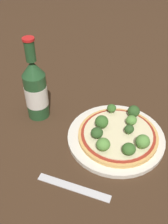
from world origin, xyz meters
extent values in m
plane|color=#3D2819|center=(0.00, 0.00, 0.00)|extent=(3.00, 3.00, 0.00)
cylinder|color=silver|center=(0.00, -0.02, 0.01)|extent=(0.25, 0.25, 0.01)
cylinder|color=tan|center=(0.00, -0.03, 0.02)|extent=(0.21, 0.21, 0.01)
cylinder|color=maroon|center=(0.00, -0.03, 0.02)|extent=(0.19, 0.19, 0.00)
cylinder|color=beige|center=(0.00, -0.03, 0.02)|extent=(0.18, 0.18, 0.00)
cylinder|color=#7A9E5B|center=(-0.01, 0.02, 0.03)|extent=(0.01, 0.01, 0.01)
ellipsoid|color=#386628|center=(-0.01, 0.02, 0.05)|extent=(0.03, 0.03, 0.03)
cylinder|color=#7A9E5B|center=(0.05, 0.03, 0.03)|extent=(0.01, 0.01, 0.01)
ellipsoid|color=#386628|center=(0.05, 0.03, 0.04)|extent=(0.03, 0.03, 0.02)
cylinder|color=#7A9E5B|center=(0.00, -0.10, 0.03)|extent=(0.01, 0.01, 0.01)
ellipsoid|color=#568E3D|center=(0.00, -0.10, 0.04)|extent=(0.03, 0.03, 0.03)
cylinder|color=#7A9E5B|center=(0.05, -0.04, 0.03)|extent=(0.01, 0.01, 0.01)
ellipsoid|color=#568E3D|center=(0.05, -0.04, 0.04)|extent=(0.03, 0.03, 0.02)
cylinder|color=#7A9E5B|center=(-0.05, 0.00, 0.03)|extent=(0.01, 0.01, 0.01)
ellipsoid|color=#2D5123|center=(-0.05, 0.00, 0.04)|extent=(0.03, 0.03, 0.03)
cylinder|color=#7A9E5B|center=(0.08, -0.02, 0.03)|extent=(0.01, 0.01, 0.01)
ellipsoid|color=#2D5123|center=(0.08, -0.02, 0.04)|extent=(0.03, 0.03, 0.03)
cylinder|color=#7A9E5B|center=(0.01, -0.05, 0.03)|extent=(0.01, 0.01, 0.01)
ellipsoid|color=#2D5123|center=(0.01, -0.05, 0.04)|extent=(0.02, 0.02, 0.02)
cylinder|color=#7A9E5B|center=(-0.04, -0.09, 0.03)|extent=(0.01, 0.01, 0.01)
ellipsoid|color=#386628|center=(-0.04, -0.09, 0.04)|extent=(0.03, 0.03, 0.03)
cylinder|color=#7A9E5B|center=(-0.07, -0.04, 0.03)|extent=(0.01, 0.01, 0.01)
ellipsoid|color=#568E3D|center=(-0.07, -0.04, 0.05)|extent=(0.03, 0.03, 0.03)
cylinder|color=#234C28|center=(-0.07, 0.20, 0.07)|extent=(0.06, 0.06, 0.13)
cylinder|color=silver|center=(-0.07, 0.20, 0.07)|extent=(0.06, 0.06, 0.06)
cone|color=#234C28|center=(-0.07, 0.20, 0.15)|extent=(0.06, 0.06, 0.04)
cylinder|color=#234C28|center=(-0.07, 0.20, 0.20)|extent=(0.03, 0.03, 0.05)
cylinder|color=red|center=(-0.07, 0.20, 0.23)|extent=(0.03, 0.03, 0.01)
cube|color=silver|center=(-0.18, -0.05, 0.00)|extent=(0.08, 0.16, 0.00)
camera|label=1|loc=(-0.41, -0.28, 0.50)|focal=42.00mm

